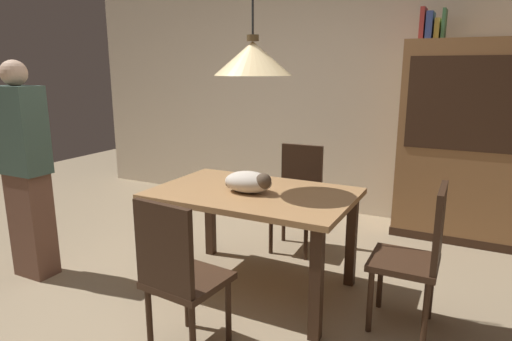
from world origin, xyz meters
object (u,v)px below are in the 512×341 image
at_px(cat_sleeping, 250,182).
at_px(book_blue_wide, 430,26).
at_px(book_yellow_short, 438,29).
at_px(chair_far_back, 298,193).
at_px(chair_right_side, 418,252).
at_px(book_red_tall, 423,24).
at_px(chair_near_front, 178,272).
at_px(dining_table, 253,205).
at_px(hutch_bookcase, 462,147).
at_px(person_standing, 26,171).
at_px(book_green_slim, 444,24).
at_px(pendant_lamp, 253,58).

height_order(cat_sleeping, book_blue_wide, book_blue_wide).
bearing_deg(book_yellow_short, chair_far_back, -136.79).
relative_size(chair_right_side, book_red_tall, 3.32).
bearing_deg(book_blue_wide, chair_near_front, -108.68).
xyz_separation_m(dining_table, book_red_tall, (0.83, 1.78, 1.34)).
distance_m(chair_near_front, chair_far_back, 1.76).
bearing_deg(book_blue_wide, hutch_bookcase, -0.23).
bearing_deg(dining_table, person_standing, -160.98).
height_order(book_green_slim, person_standing, book_green_slim).
bearing_deg(book_green_slim, chair_near_front, -110.89).
bearing_deg(chair_far_back, book_yellow_short, 43.21).
bearing_deg(person_standing, chair_right_side, 11.57).
xyz_separation_m(chair_near_front, chair_right_side, (1.14, 0.88, 0.00)).
bearing_deg(chair_far_back, book_green_slim, 41.73).
distance_m(cat_sleeping, hutch_bookcase, 2.22).
xyz_separation_m(book_blue_wide, person_standing, (-2.53, -2.35, -1.13)).
distance_m(chair_far_back, pendant_lamp, 1.45).
xyz_separation_m(chair_near_front, hutch_bookcase, (1.27, 2.66, 0.38)).
bearing_deg(book_green_slim, cat_sleeping, -119.07).
bearing_deg(chair_far_back, book_red_tall, 47.30).
height_order(chair_right_side, chair_far_back, same).
bearing_deg(book_red_tall, dining_table, -114.94).
distance_m(chair_right_side, pendant_lamp, 1.61).
distance_m(chair_right_side, book_yellow_short, 2.29).
relative_size(dining_table, book_green_slim, 5.38).
distance_m(cat_sleeping, book_red_tall, 2.32).
relative_size(dining_table, person_standing, 0.84).
relative_size(hutch_bookcase, person_standing, 1.12).
bearing_deg(person_standing, book_green_slim, 41.53).
height_order(chair_far_back, book_green_slim, book_green_slim).
relative_size(book_red_tall, book_green_slim, 1.08).
bearing_deg(person_standing, book_red_tall, 43.53).
xyz_separation_m(dining_table, book_yellow_short, (0.96, 1.78, 1.29)).
height_order(chair_far_back, book_red_tall, book_red_tall).
distance_m(dining_table, book_blue_wide, 2.39).
bearing_deg(person_standing, book_yellow_short, 42.08).
bearing_deg(book_green_slim, person_standing, -138.47).
height_order(book_blue_wide, person_standing, book_blue_wide).
relative_size(dining_table, hutch_bookcase, 0.76).
height_order(book_yellow_short, book_green_slim, book_green_slim).
bearing_deg(book_yellow_short, dining_table, -118.24).
height_order(hutch_bookcase, book_green_slim, book_green_slim).
distance_m(hutch_bookcase, book_blue_wide, 1.14).
relative_size(dining_table, pendant_lamp, 1.08).
distance_m(chair_right_side, book_blue_wide, 2.31).
distance_m(book_green_slim, person_standing, 3.72).
distance_m(book_blue_wide, book_green_slim, 0.12).
distance_m(chair_near_front, book_yellow_short, 3.17).
distance_m(pendant_lamp, book_yellow_short, 2.04).
height_order(hutch_bookcase, book_red_tall, book_red_tall).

